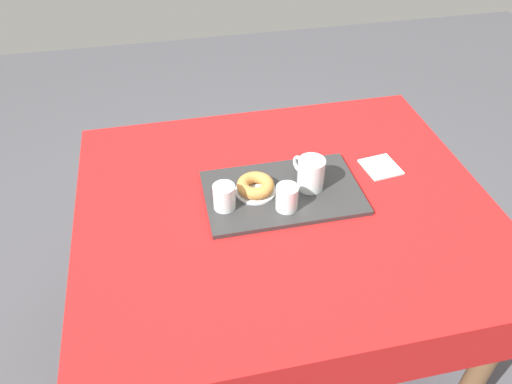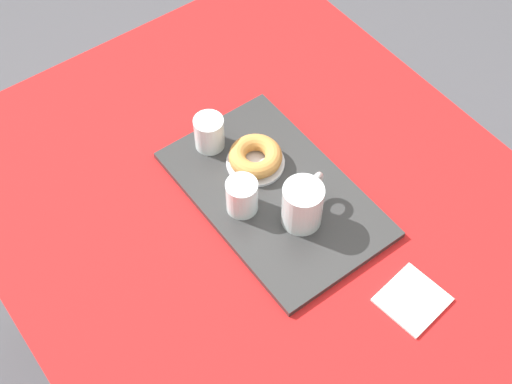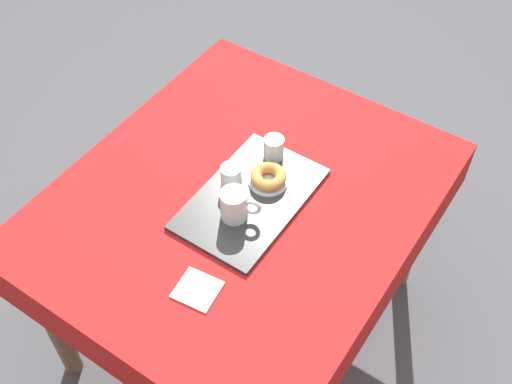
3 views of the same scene
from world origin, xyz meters
name	(u,v)px [view 1 (image 1 of 3)]	position (x,y,z in m)	size (l,w,h in m)	color
ground_plane	(278,346)	(0.00, 0.00, 0.00)	(6.00, 6.00, 0.00)	#47474C
dining_table	(284,225)	(0.00, 0.00, 0.66)	(1.20, 1.02, 0.76)	red
serving_tray	(282,192)	(0.00, 0.03, 0.77)	(0.46, 0.28, 0.01)	#2D2D2D
tea_mug_left	(310,174)	(0.08, 0.04, 0.82)	(0.08, 0.12, 0.10)	silver
water_glass_near	(287,198)	(-0.01, -0.04, 0.81)	(0.06, 0.06, 0.08)	silver
water_glass_far	(224,197)	(-0.18, 0.00, 0.81)	(0.06, 0.06, 0.08)	silver
donut_plate_left	(255,191)	(-0.08, 0.05, 0.78)	(0.12, 0.12, 0.01)	silver
sugar_donut_left	(255,185)	(-0.08, 0.05, 0.80)	(0.11, 0.11, 0.04)	#BC7F3D
paper_napkin	(381,167)	(0.34, 0.09, 0.76)	(0.11, 0.11, 0.01)	white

